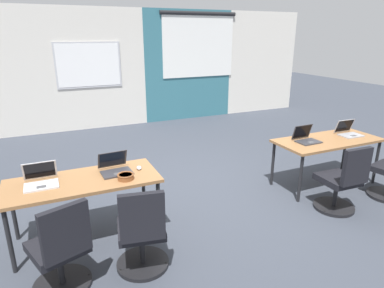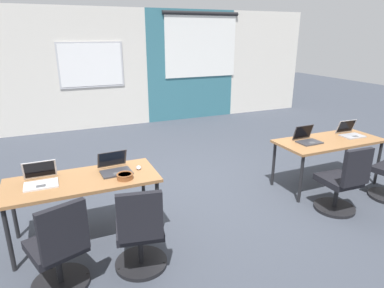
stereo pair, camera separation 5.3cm
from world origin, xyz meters
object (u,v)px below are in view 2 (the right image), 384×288
Objects in this scene: desk_near_left at (83,184)px; mouse_near_left_inner at (139,167)px; chair_near_left_inner at (140,236)px; laptop_near_right_end at (350,133)px; snack_bowl at (125,176)px; laptop_near_left_inner at (115,167)px; chair_near_right_inner at (342,185)px; laptop_near_right_inner at (307,139)px; laptop_near_left_end at (41,179)px; chair_near_left_end at (60,254)px; desk_near_right at (329,144)px.

desk_near_left is 0.63m from mouse_near_left_inner.
laptop_near_right_end reaches higher than chair_near_left_inner.
mouse_near_left_inner is 0.62× the size of snack_bowl.
chair_near_left_inner is at bearing -90.23° from laptop_near_left_inner.
chair_near_right_inner is 5.18× the size of snack_bowl.
laptop_near_right_inner is at bearing -3.80° from laptop_near_left_inner.
laptop_near_right_inner is at bearing -92.34° from chair_near_right_inner.
chair_near_right_inner is at bearing -17.17° from mouse_near_left_inner.
laptop_near_right_inner is 1.90× the size of snack_bowl.
laptop_near_right_end is 3.54m from snack_bowl.
desk_near_left is 4.59× the size of laptop_near_left_inner.
laptop_near_left_end is at bearing -10.12° from chair_near_right_inner.
chair_near_left_end is at bearing -141.54° from snack_bowl.
chair_near_left_inner is 0.72m from chair_near_left_end.
chair_near_left_inner is 1.23m from laptop_near_left_end.
mouse_near_left_inner is 0.12× the size of chair_near_left_inner.
chair_near_left_end is (-3.81, -0.76, -0.28)m from desk_near_right.
laptop_near_right_end is (0.45, 0.04, 0.11)m from desk_near_right.
laptop_near_left_inner is 0.26m from snack_bowl.
chair_near_right_inner reaches higher than desk_near_left.
desk_near_right is at bearing 171.74° from chair_near_left_end.
laptop_near_right_inner is 0.86m from chair_near_right_inner.
chair_near_right_inner is at bearing -137.54° from laptop_near_right_end.
chair_near_left_end is 1.00m from snack_bowl.
chair_near_right_inner is at bearing -96.31° from laptop_near_right_inner.
laptop_near_right_inner is (-0.38, 0.05, 0.11)m from desk_near_right.
desk_near_left is 0.86m from chair_near_left_end.
laptop_near_right_end reaches higher than laptop_near_left_end.
desk_near_left is at bearing -10.76° from chair_near_right_inner.
laptop_near_right_inner is 0.97× the size of laptop_near_left_inner.
snack_bowl is at bearing -9.09° from chair_near_right_inner.
laptop_near_left_inner reaches higher than snack_bowl.
laptop_near_left_inner reaches higher than chair_near_right_inner.
chair_near_left_inner is at bearing -164.50° from laptop_near_right_inner.
chair_near_left_end is (0.10, -0.81, -0.39)m from laptop_near_left_end.
laptop_near_right_end is 4.36m from laptop_near_left_end.
chair_near_left_inner is 3.65m from laptop_near_right_end.
laptop_near_right_inner is 2.71m from snack_bowl.
laptop_near_left_end is 0.36× the size of chair_near_left_end.
laptop_near_right_end is 4.35m from chair_near_left_end.
laptop_near_left_end is 0.86m from snack_bowl.
snack_bowl is at bearing -80.31° from laptop_near_left_inner.
chair_near_left_end reaches higher than desk_near_right.
laptop_near_right_end is at bearing 0.01° from mouse_near_left_inner.
chair_near_right_inner is at bearing -13.13° from desk_near_left.
chair_near_left_inner is (-2.65, -0.07, 0.00)m from chair_near_right_inner.
snack_bowl is at bearing -15.51° from laptop_near_left_end.
desk_near_right is 4.59× the size of laptop_near_left_inner.
mouse_near_left_inner is (0.26, -0.03, -0.03)m from laptop_near_left_inner.
chair_near_left_end is 5.18× the size of snack_bowl.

